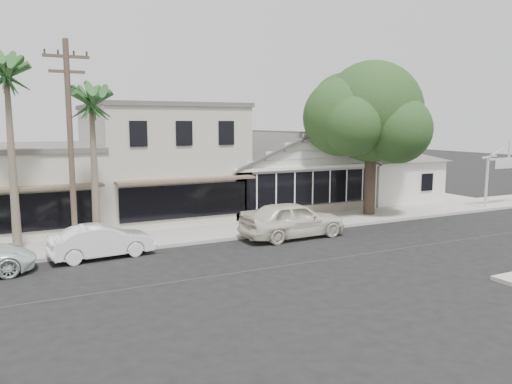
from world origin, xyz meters
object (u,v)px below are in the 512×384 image
utility_pole (71,144)px  car_1 (102,241)px  arch_sign (509,161)px  shade_tree (368,115)px  car_0 (292,219)px

utility_pole → car_1: 4.25m
arch_sign → shade_tree: size_ratio=0.44×
utility_pole → car_1: (0.97, -0.63, -4.09)m
utility_pole → car_1: utility_pole is taller
car_1 → shade_tree: shade_tree is taller
arch_sign → utility_pole: 27.45m
arch_sign → car_0: (-17.35, -1.17, -2.25)m
utility_pole → car_0: 10.83m
arch_sign → car_1: arch_sign is taller
car_0 → car_1: 9.09m
car_0 → shade_tree: (7.03, 3.10, 5.20)m
car_1 → shade_tree: (16.11, 2.66, 5.41)m
car_1 → shade_tree: 17.20m
car_0 → car_1: (-9.08, 0.44, -0.21)m
utility_pole → car_1: bearing=-33.1°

